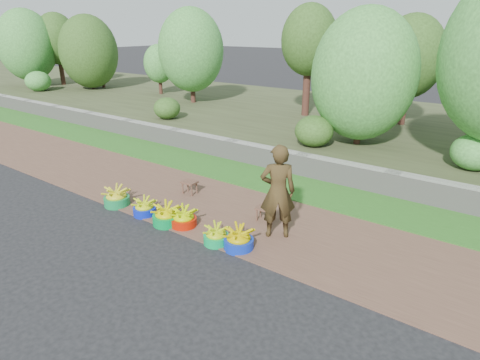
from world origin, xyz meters
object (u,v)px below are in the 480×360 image
Objects in this scene: basin_a at (117,197)px; basin_f at (239,240)px; basin_b at (145,208)px; vendor_woman at (278,192)px; basin_d at (184,218)px; stool_left at (189,184)px; stool_right at (264,210)px; basin_c at (166,215)px; basin_e at (216,236)px.

basin_f is (3.12, 0.09, -0.01)m from basin_a.
vendor_woman is at bearing 17.17° from basin_b.
stool_left is (-0.96, 1.21, 0.09)m from basin_d.
vendor_woman reaches higher than stool_right.
basin_f is at bearing -1.96° from basin_d.
basin_c is 0.31× the size of vendor_woman.
basin_c is 2.22m from vendor_woman.
vendor_woman reaches higher than basin_e.
vendor_woman reaches higher than basin_c.
basin_d is at bearing 20.13° from basin_c.
basin_a is 2.70m from basin_e.
basin_c is at bearing -64.50° from stool_left.
basin_a is 1.16× the size of basin_b.
vendor_woman is (1.94, 0.82, 0.69)m from basin_c.
basin_b reaches higher than stool_left.
basin_b is 0.89× the size of basin_f.
vendor_woman reaches higher than basin_d.
basin_f is at bearing -79.47° from stool_right.
basin_c is at bearing -159.87° from basin_d.
basin_f reaches higher than basin_d.
vendor_woman reaches higher than basin_f.
stool_left reaches higher than stool_right.
basin_d is 1.89m from vendor_woman.
basin_b is 0.86× the size of basin_c.
basin_d is at bearing -51.38° from stool_left.
basin_e is 0.26× the size of vendor_woman.
basin_c is 1.47m from stool_left.
basin_e is at bearing -1.01° from basin_b.
basin_a is 1.08× the size of basin_d.
basin_c is 1.04× the size of basin_f.
basin_b is at bearing -174.27° from basin_d.
basin_f reaches higher than basin_b.
basin_e is (1.87, -0.03, -0.00)m from basin_b.
vendor_woman is (0.71, 0.83, 0.72)m from basin_e.
vendor_woman reaches higher than basin_b.
basin_a is at bearing -157.60° from stool_right.
basin_e is 1.32× the size of stool_right.
basin_b reaches higher than basin_e.
stool_left is (-2.28, 1.25, 0.08)m from basin_f.
basin_c reaches higher than basin_e.
basin_f is (0.42, 0.09, 0.02)m from basin_e.
basin_c is 1.19× the size of basin_e.
basin_e is at bearing -99.95° from stool_right.
basin_d is (1.80, 0.13, -0.01)m from basin_a.
basin_d is at bearing 4.14° from basin_a.
basin_f is (1.65, 0.08, -0.01)m from basin_c.
basin_d reaches higher than stool_right.
basin_d reaches higher than basin_e.
vendor_woman is (0.50, -0.37, 0.63)m from stool_right.
basin_a is at bearing -179.64° from basin_c.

